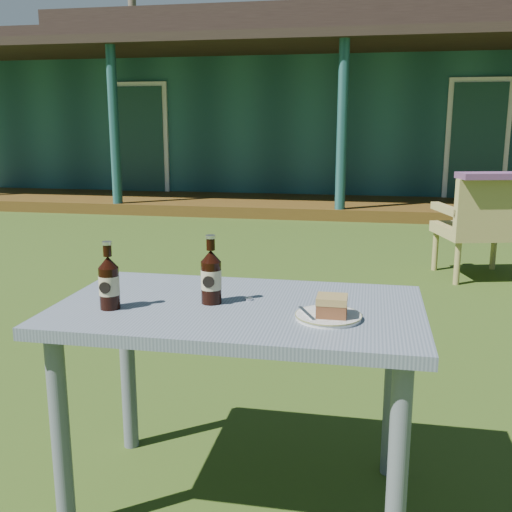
% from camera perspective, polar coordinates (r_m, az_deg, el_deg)
% --- Properties ---
extents(ground, '(80.00, 80.00, 0.00)m').
position_cam_1_polar(ground, '(3.71, 3.84, -8.15)').
color(ground, '#334916').
extents(pavilion, '(15.80, 8.30, 3.45)m').
position_cam_1_polar(pavilion, '(12.84, 9.30, 13.65)').
color(pavilion, '#1B4747').
rests_on(pavilion, ground).
extents(tree_left, '(0.28, 0.28, 10.50)m').
position_cam_1_polar(tree_left, '(22.91, -11.70, 22.13)').
color(tree_left, brown).
rests_on(tree_left, ground).
extents(tree_mid, '(0.28, 0.28, 9.50)m').
position_cam_1_polar(tree_mid, '(22.36, 18.64, 20.71)').
color(tree_mid, brown).
rests_on(tree_mid, ground).
extents(cafe_table, '(1.20, 0.70, 0.72)m').
position_cam_1_polar(cafe_table, '(2.01, -1.63, -7.43)').
color(cafe_table, slate).
rests_on(cafe_table, ground).
extents(plate, '(0.20, 0.20, 0.01)m').
position_cam_1_polar(plate, '(1.85, 6.90, -5.71)').
color(plate, silver).
rests_on(plate, cafe_table).
extents(cake_slice, '(0.09, 0.09, 0.06)m').
position_cam_1_polar(cake_slice, '(1.83, 7.24, -4.72)').
color(cake_slice, brown).
rests_on(cake_slice, plate).
extents(fork, '(0.07, 0.13, 0.00)m').
position_cam_1_polar(fork, '(1.84, 4.86, -5.48)').
color(fork, silver).
rests_on(fork, plate).
extents(cola_bottle_near, '(0.07, 0.07, 0.23)m').
position_cam_1_polar(cola_bottle_near, '(1.98, -4.30, -1.93)').
color(cola_bottle_near, black).
rests_on(cola_bottle_near, cafe_table).
extents(cola_bottle_far, '(0.07, 0.07, 0.22)m').
position_cam_1_polar(cola_bottle_far, '(1.97, -13.83, -2.42)').
color(cola_bottle_far, black).
rests_on(cola_bottle_far, cafe_table).
extents(bottle_cap, '(0.03, 0.03, 0.01)m').
position_cam_1_polar(bottle_cap, '(2.03, -0.72, -4.11)').
color(bottle_cap, silver).
rests_on(bottle_cap, cafe_table).
extents(armchair_left, '(0.78, 0.75, 0.87)m').
position_cam_1_polar(armchair_left, '(5.40, 20.86, 3.01)').
color(armchair_left, '#9D904E').
rests_on(armchair_left, ground).
extents(floral_throw, '(0.66, 0.38, 0.05)m').
position_cam_1_polar(floral_throw, '(5.20, 22.02, 7.11)').
color(floral_throw, '#60395E').
rests_on(floral_throw, armchair_left).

